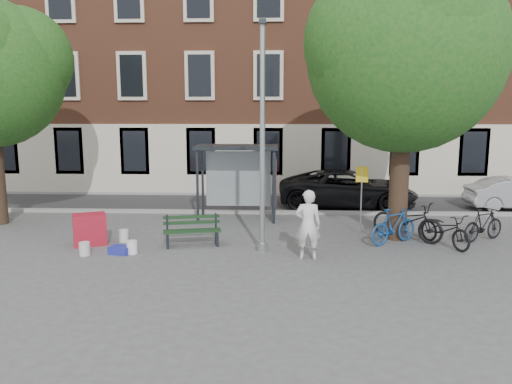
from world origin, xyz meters
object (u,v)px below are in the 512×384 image
at_px(painter, 308,225).
at_px(bike_d, 484,225).
at_px(bench, 192,232).
at_px(bike_c, 445,229).
at_px(car_dark, 348,189).
at_px(bike_a, 407,221).
at_px(red_stand, 90,229).
at_px(lamppost, 262,150).
at_px(bike_b, 394,226).
at_px(notice_sign, 362,184).
at_px(bus_shelter, 248,165).

bearing_deg(painter, bike_d, -156.14).
bearing_deg(bench, painter, -31.82).
relative_size(bike_c, bike_d, 1.14).
bearing_deg(car_dark, bike_a, -160.86).
xyz_separation_m(car_dark, red_stand, (-8.18, -5.91, -0.30)).
relative_size(painter, car_dark, 0.34).
xyz_separation_m(lamppost, bike_b, (3.78, 0.96, -2.26)).
bearing_deg(lamppost, car_dark, 63.38).
bearing_deg(lamppost, bike_b, 14.23).
distance_m(bike_a, bike_c, 1.14).
xyz_separation_m(bike_b, red_stand, (-8.75, -0.47, -0.08)).
relative_size(painter, red_stand, 2.03).
relative_size(painter, bike_d, 1.11).
xyz_separation_m(bike_c, car_dark, (-1.96, 5.67, 0.25)).
relative_size(lamppost, notice_sign, 2.88).
height_order(bike_b, notice_sign, notice_sign).
bearing_deg(bike_c, car_dark, 83.30).
xyz_separation_m(bike_b, bike_d, (2.72, 0.42, -0.04)).
distance_m(painter, notice_sign, 3.28).
bearing_deg(car_dark, bike_d, -139.83).
height_order(painter, notice_sign, notice_sign).
bearing_deg(car_dark, painter, 170.95).
bearing_deg(notice_sign, lamppost, -133.05).
xyz_separation_m(lamppost, bench, (-2.02, 0.54, -2.40)).
height_order(lamppost, bike_a, lamppost).
distance_m(bus_shelter, bike_c, 6.84).
xyz_separation_m(painter, bench, (-3.22, 1.16, -0.53)).
bearing_deg(bike_a, painter, 163.85).
relative_size(bus_shelter, bike_b, 1.62).
distance_m(bike_b, red_stand, 8.76).
bearing_deg(lamppost, bus_shelter, 98.43).
bearing_deg(bike_a, bench, 138.17).
xyz_separation_m(lamppost, painter, (1.20, -0.62, -1.87)).
distance_m(bike_c, notice_sign, 2.75).
relative_size(painter, bike_b, 1.04).
bearing_deg(lamppost, bike_a, 18.57).
height_order(bike_c, red_stand, bike_c).
xyz_separation_m(bike_b, notice_sign, (-0.78, 1.07, 1.05)).
height_order(lamppost, notice_sign, lamppost).
bearing_deg(bike_b, painter, 87.15).
distance_m(bike_a, notice_sign, 1.73).
bearing_deg(bus_shelter, bike_b, -35.67).
distance_m(lamppost, bike_b, 4.50).
relative_size(bench, notice_sign, 0.80).
bearing_deg(bike_d, red_stand, 64.11).
bearing_deg(painter, bike_c, -157.97).
height_order(bus_shelter, bench, bus_shelter).
bearing_deg(bike_a, car_dark, 52.29).
bearing_deg(bike_a, bike_d, -51.48).
xyz_separation_m(bike_a, bike_d, (2.22, -0.06, -0.09)).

